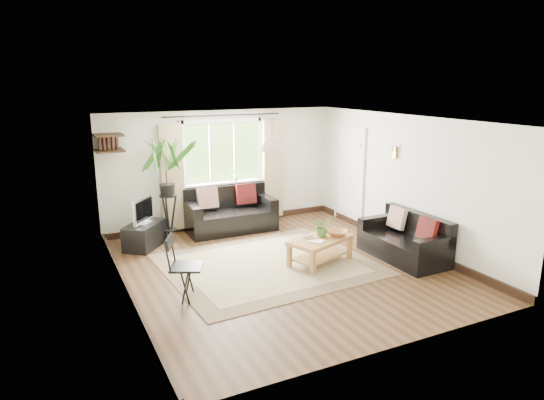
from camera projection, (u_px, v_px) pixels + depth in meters
name	position (u px, v px, depth m)	size (l,w,h in m)	color
floor	(283.00, 267.00, 7.97)	(5.50, 5.50, 0.00)	#322010
ceiling	(284.00, 120.00, 7.39)	(5.50, 5.50, 0.00)	white
wall_back	(222.00, 168.00, 10.08)	(5.00, 0.02, 2.40)	beige
wall_front	(399.00, 250.00, 5.29)	(5.00, 0.02, 2.40)	beige
wall_left	(121.00, 215.00, 6.62)	(0.02, 5.50, 2.40)	beige
wall_right	(406.00, 182.00, 8.75)	(0.02, 5.50, 2.40)	beige
rug	(268.00, 264.00, 8.06)	(3.28, 2.81, 0.02)	beige
window	(223.00, 152.00, 9.96)	(2.50, 0.16, 2.16)	white
door	(350.00, 177.00, 10.26)	(0.06, 0.96, 2.06)	silver
corner_shelf	(109.00, 143.00, 8.73)	(0.50, 0.50, 0.34)	black
pendant_lamp	(272.00, 140.00, 7.82)	(0.36, 0.36, 0.54)	beige
wall_sconce	(394.00, 150.00, 8.85)	(0.12, 0.12, 0.28)	beige
sofa_back	(230.00, 211.00, 9.81)	(1.77, 0.89, 0.83)	black
sofa_right	(404.00, 238.00, 8.28)	(0.79, 1.58, 0.74)	black
coffee_table	(320.00, 251.00, 8.08)	(1.09, 0.59, 0.45)	brown
table_plant	(322.00, 226.00, 8.09)	(0.32, 0.27, 0.35)	#3C6729
bowl	(337.00, 233.00, 8.17)	(0.35, 0.35, 0.09)	#9F6936
book_a	(314.00, 243.00, 7.76)	(0.17, 0.23, 0.02)	white
book_b	(306.00, 239.00, 7.95)	(0.16, 0.21, 0.02)	brown
tv_stand	(145.00, 235.00, 8.87)	(0.85, 0.48, 0.46)	black
tv	(143.00, 210.00, 8.76)	(0.65, 0.22, 0.50)	#A5A5AA
palm_stand	(168.00, 191.00, 9.05)	(0.76, 0.76, 1.95)	black
folding_chair	(187.00, 268.00, 6.73)	(0.47, 0.47, 0.92)	black
sill_plant	(236.00, 175.00, 10.11)	(0.14, 0.10, 0.27)	#2D6023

